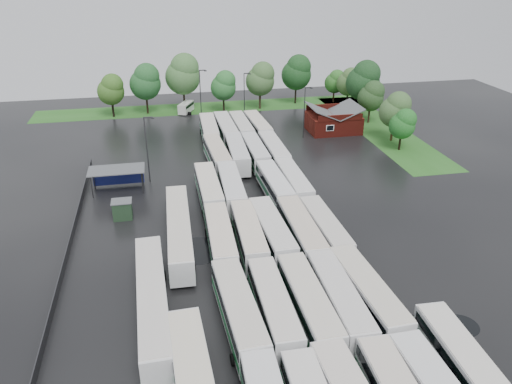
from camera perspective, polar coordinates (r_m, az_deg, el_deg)
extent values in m
plane|color=black|center=(59.66, 0.38, -7.18)|extent=(160.00, 160.00, 0.00)
cube|color=#63170F|center=(102.82, 8.77, 7.83)|extent=(10.00, 8.00, 3.40)
cube|color=#4C4F51|center=(101.27, 7.52, 9.18)|extent=(5.07, 8.60, 2.19)
cube|color=#4C4F51|center=(102.95, 10.20, 9.26)|extent=(5.07, 8.60, 2.19)
cube|color=#63170F|center=(98.60, 9.63, 8.36)|extent=(9.00, 0.20, 1.20)
cube|color=silver|center=(98.44, 8.46, 7.25)|extent=(1.60, 0.12, 1.20)
cylinder|color=#2D2D30|center=(76.36, -18.26, 0.54)|extent=(0.16, 0.16, 3.40)
cylinder|color=#2D2D30|center=(75.70, -12.87, 1.00)|extent=(0.16, 0.16, 3.40)
cylinder|color=#2D2D30|center=(79.27, -18.05, 1.49)|extent=(0.16, 0.16, 3.40)
cylinder|color=#2D2D30|center=(78.64, -12.86, 1.94)|extent=(0.16, 0.16, 3.40)
cube|color=#4C4F51|center=(76.72, -15.67, 2.48)|extent=(8.20, 4.20, 0.15)
cube|color=navy|center=(79.19, -15.45, 1.73)|extent=(7.60, 0.08, 2.60)
cube|color=#19301C|center=(69.37, -15.02, -1.98)|extent=(2.50, 2.00, 2.50)
cube|color=#4C4F51|center=(68.80, -15.14, -1.01)|extent=(2.70, 2.20, 0.12)
cube|color=#27611E|center=(119.12, -5.05, 9.59)|extent=(80.00, 10.00, 0.01)
cube|color=#27611E|center=(107.06, 13.80, 7.15)|extent=(10.00, 50.00, 0.01)
cube|color=#2D2D30|center=(66.42, -20.28, -4.68)|extent=(0.10, 50.00, 1.20)
cylinder|color=black|center=(45.70, 17.60, -19.82)|extent=(2.84, 1.07, 1.07)
cube|color=silver|center=(47.85, -2.00, -13.50)|extent=(3.48, 13.65, 3.10)
cube|color=black|center=(47.47, -2.01, -12.91)|extent=(3.52, 13.11, 0.99)
cube|color=#0F5F28|center=(48.28, -1.99, -14.13)|extent=(3.53, 13.38, 0.68)
cube|color=beige|center=(46.86, -2.03, -11.97)|extent=(3.35, 13.24, 0.14)
cylinder|color=black|center=(45.66, -1.03, -18.36)|extent=(2.87, 1.08, 1.08)
cylinder|color=black|center=(52.18, -2.77, -11.90)|extent=(2.87, 1.08, 1.08)
cube|color=silver|center=(48.46, 2.04, -13.05)|extent=(2.75, 12.96, 2.97)
cube|color=black|center=(48.09, 2.05, -12.50)|extent=(2.81, 12.45, 0.95)
cube|color=#1A6238|center=(48.87, 2.03, -13.65)|extent=(2.80, 12.70, 0.65)
cube|color=beige|center=(47.52, 2.07, -11.60)|extent=(2.64, 12.57, 0.13)
cylinder|color=black|center=(46.38, 3.23, -17.60)|extent=(2.75, 1.04, 1.04)
cylinder|color=black|center=(52.56, 0.96, -11.58)|extent=(2.75, 1.04, 1.04)
cube|color=silver|center=(48.95, 6.00, -12.64)|extent=(2.92, 13.47, 3.08)
cube|color=black|center=(48.57, 6.03, -12.07)|extent=(2.98, 12.94, 0.99)
cube|color=#1D5B32|center=(49.36, 5.96, -13.26)|extent=(2.97, 13.21, 0.68)
cube|color=beige|center=(47.98, 6.09, -11.13)|extent=(2.80, 13.07, 0.13)
cylinder|color=black|center=(46.83, 7.50, -17.27)|extent=(2.86, 1.08, 1.08)
cylinder|color=black|center=(53.15, 4.56, -11.18)|extent=(2.86, 1.08, 1.08)
cube|color=silver|center=(49.82, 9.43, -12.12)|extent=(3.00, 13.43, 3.07)
cube|color=black|center=(49.45, 9.48, -11.55)|extent=(3.06, 12.90, 0.98)
cube|color=#106030|center=(50.23, 9.38, -12.73)|extent=(3.05, 13.17, 0.68)
cube|color=silver|center=(48.88, 9.57, -10.64)|extent=(2.88, 13.03, 0.13)
cylinder|color=black|center=(47.75, 11.12, -16.60)|extent=(2.85, 1.07, 1.07)
cylinder|color=black|center=(53.93, 7.75, -10.74)|extent=(2.85, 1.07, 1.07)
cube|color=silver|center=(51.12, 12.52, -11.31)|extent=(3.52, 13.65, 3.10)
cube|color=black|center=(50.76, 12.59, -10.74)|extent=(3.56, 13.11, 0.99)
cube|color=#235D3A|center=(51.52, 12.45, -11.92)|extent=(3.56, 13.38, 0.68)
cube|color=beige|center=(50.19, 12.69, -9.83)|extent=(3.38, 13.24, 0.14)
cylinder|color=black|center=(49.05, 14.36, -15.65)|extent=(2.87, 1.08, 1.08)
cylinder|color=black|center=(55.21, 10.62, -10.03)|extent=(2.87, 1.08, 1.08)
cube|color=silver|center=(59.09, -4.11, -5.33)|extent=(3.09, 13.15, 3.00)
cube|color=black|center=(58.79, -4.12, -4.83)|extent=(3.14, 12.63, 0.96)
cube|color=#17582E|center=(59.43, -4.09, -5.88)|extent=(3.13, 12.89, 0.66)
cube|color=beige|center=(58.32, -4.15, -4.02)|extent=(2.97, 12.76, 0.13)
cylinder|color=black|center=(56.38, -3.49, -8.77)|extent=(2.78, 1.05, 1.05)
cylinder|color=black|center=(63.45, -4.57, -4.60)|extent=(2.78, 1.05, 1.05)
cube|color=silver|center=(59.63, -0.85, -4.97)|extent=(3.08, 13.11, 2.99)
cube|color=black|center=(59.33, -0.85, -4.47)|extent=(3.13, 12.59, 0.96)
cube|color=#286842|center=(59.96, -0.84, -5.51)|extent=(3.13, 12.85, 0.66)
cube|color=beige|center=(58.86, -0.86, -3.66)|extent=(2.96, 12.71, 0.13)
cylinder|color=black|center=(56.94, -0.06, -8.34)|extent=(2.77, 1.04, 1.04)
cylinder|color=black|center=(63.93, -1.52, -4.27)|extent=(2.77, 1.04, 1.04)
cube|color=silver|center=(60.21, 1.81, -4.60)|extent=(3.22, 13.46, 3.06)
cube|color=black|center=(59.91, 1.81, -4.09)|extent=(3.27, 12.92, 0.98)
cube|color=#205737|center=(60.55, 1.80, -5.15)|extent=(3.26, 13.19, 0.67)
cube|color=silver|center=(59.43, 1.83, -3.27)|extent=(3.09, 13.05, 0.13)
cylinder|color=black|center=(57.47, 2.75, -8.01)|extent=(2.84, 1.07, 1.07)
cylinder|color=black|center=(64.59, 0.94, -3.92)|extent=(2.84, 1.07, 1.07)
cube|color=silver|center=(60.44, 5.14, -4.54)|extent=(2.85, 13.55, 3.10)
cube|color=black|center=(60.13, 5.17, -4.03)|extent=(2.91, 13.01, 0.99)
cube|color=#186735|center=(60.78, 5.12, -5.10)|extent=(2.90, 13.28, 0.68)
cube|color=beige|center=(59.66, 5.20, -3.20)|extent=(2.73, 13.14, 0.14)
cylinder|color=black|center=(57.73, 6.28, -7.97)|extent=(2.88, 1.08, 1.08)
cylinder|color=black|center=(64.82, 4.04, -3.87)|extent=(2.88, 1.08, 1.08)
cube|color=silver|center=(61.41, 7.84, -4.28)|extent=(2.95, 12.99, 2.96)
cube|color=black|center=(61.12, 7.87, -3.79)|extent=(3.00, 12.47, 0.95)
cube|color=#215637|center=(61.73, 7.80, -4.80)|extent=(3.00, 12.73, 0.65)
cube|color=beige|center=(60.67, 7.92, -3.01)|extent=(2.83, 12.60, 0.13)
cylinder|color=black|center=(58.85, 9.04, -7.47)|extent=(2.75, 1.04, 1.04)
cylinder|color=black|center=(65.54, 6.62, -3.66)|extent=(2.75, 1.04, 1.04)
cube|color=silver|center=(71.21, -5.42, 0.26)|extent=(2.88, 13.41, 3.07)
cube|color=black|center=(70.96, -5.44, 0.71)|extent=(2.94, 12.88, 0.98)
cube|color=#1F5D36|center=(71.50, -5.40, -0.23)|extent=(2.93, 13.14, 0.68)
cube|color=beige|center=(70.56, -5.48, 1.43)|extent=(2.76, 13.01, 0.13)
cylinder|color=black|center=(68.06, -4.97, -2.40)|extent=(2.85, 1.07, 1.07)
cylinder|color=black|center=(75.73, -5.74, 0.56)|extent=(2.85, 1.07, 1.07)
cube|color=silver|center=(71.34, -2.84, 0.39)|extent=(3.21, 13.45, 3.06)
cube|color=black|center=(71.08, -2.85, 0.84)|extent=(3.26, 12.92, 0.98)
cube|color=#1D5832|center=(71.62, -2.83, -0.10)|extent=(3.26, 13.19, 0.67)
cube|color=silver|center=(70.68, -2.87, 1.56)|extent=(3.09, 13.05, 0.13)
cylinder|color=black|center=(68.22, -2.26, -2.26)|extent=(2.84, 1.07, 1.07)
cylinder|color=black|center=(75.83, -3.30, 0.68)|extent=(2.84, 1.07, 1.07)
cube|color=silver|center=(72.44, 2.13, 0.74)|extent=(3.01, 12.91, 2.94)
cube|color=black|center=(72.19, 2.14, 1.17)|extent=(3.06, 12.40, 0.94)
cube|color=#1E623A|center=(72.71, 2.13, 0.28)|extent=(3.06, 12.65, 0.65)
cube|color=silver|center=(71.82, 2.15, 1.85)|extent=(2.89, 12.52, 0.13)
cylinder|color=black|center=(69.48, 2.89, -1.74)|extent=(2.73, 1.03, 1.03)
cylinder|color=black|center=(76.69, 1.41, 0.99)|extent=(2.73, 1.03, 1.03)
cube|color=silver|center=(73.41, 4.28, 1.04)|extent=(2.72, 12.90, 2.96)
cube|color=black|center=(73.17, 4.30, 1.46)|extent=(2.78, 12.39, 0.95)
cube|color=#0E5524|center=(73.68, 4.27, 0.58)|extent=(2.77, 12.64, 0.65)
cube|color=silver|center=(72.80, 4.32, 2.14)|extent=(2.61, 12.51, 0.13)
cylinder|color=black|center=(70.47, 5.12, -1.41)|extent=(2.74, 1.03, 1.03)
cylinder|color=black|center=(77.64, 3.45, 1.27)|extent=(2.74, 1.03, 1.03)
cube|color=silver|center=(83.75, -4.47, 4.21)|extent=(3.32, 13.38, 3.04)
cube|color=black|center=(83.53, -4.48, 4.60)|extent=(3.36, 12.85, 0.97)
cube|color=#195730|center=(83.99, -4.45, 3.79)|extent=(3.36, 13.12, 0.67)
cube|color=beige|center=(83.20, -4.50, 5.23)|extent=(3.19, 12.98, 0.13)
cylinder|color=black|center=(80.41, -4.05, 2.14)|extent=(2.82, 1.06, 1.06)
cylinder|color=black|center=(88.24, -4.78, 4.26)|extent=(2.82, 1.06, 1.06)
cube|color=silver|center=(84.25, -2.19, 4.42)|extent=(3.29, 13.54, 3.08)
cube|color=black|center=(84.04, -2.19, 4.82)|extent=(3.34, 13.00, 0.99)
cube|color=#196532|center=(84.50, -2.18, 3.99)|extent=(3.34, 13.27, 0.68)
cube|color=silver|center=(83.70, -2.20, 5.44)|extent=(3.16, 13.13, 0.13)
cylinder|color=black|center=(80.89, -1.67, 2.34)|extent=(2.86, 1.08, 1.08)
cylinder|color=black|center=(88.78, -2.62, 4.46)|extent=(2.86, 1.08, 1.08)
cube|color=silver|center=(84.98, -0.12, 4.58)|extent=(2.73, 12.98, 2.97)
cube|color=black|center=(84.77, -0.12, 4.95)|extent=(2.80, 12.46, 0.95)
cube|color=#1A572F|center=(85.21, -0.12, 4.16)|extent=(2.79, 12.72, 0.65)
cube|color=silver|center=(84.44, -0.12, 5.55)|extent=(2.62, 12.59, 0.13)
cylinder|color=black|center=(81.74, 0.45, 2.59)|extent=(2.76, 1.04, 1.04)
cylinder|color=black|center=(89.31, -0.64, 4.61)|extent=(2.76, 1.04, 1.04)
cube|color=silver|center=(85.18, 2.04, 4.65)|extent=(2.79, 13.33, 3.06)
cube|color=black|center=(84.97, 2.04, 5.04)|extent=(2.86, 12.80, 0.98)
cube|color=#10632C|center=(85.42, 2.03, 4.23)|extent=(2.85, 13.07, 0.67)
cube|color=silver|center=(84.64, 2.05, 5.65)|extent=(2.68, 12.93, 0.13)
cylinder|color=black|center=(81.89, 2.70, 2.62)|extent=(2.83, 1.07, 1.07)
cylinder|color=black|center=(89.61, 1.40, 4.68)|extent=(2.83, 1.07, 1.07)
cube|color=silver|center=(96.20, -5.37, 7.01)|extent=(3.18, 13.45, 3.06)
cube|color=black|center=(96.01, -5.38, 7.35)|extent=(3.24, 12.92, 0.98)
cube|color=#125A2E|center=(96.41, -5.35, 6.63)|extent=(3.23, 13.18, 0.67)
cube|color=beige|center=(95.72, -5.41, 7.91)|extent=(3.06, 13.05, 0.13)
cylinder|color=black|center=(92.67, -5.03, 5.30)|extent=(2.84, 1.07, 1.07)
cylinder|color=black|center=(100.72, -5.61, 6.92)|extent=(2.84, 1.07, 1.07)
cube|color=silver|center=(96.78, -3.49, 7.20)|extent=(3.01, 13.59, 3.11)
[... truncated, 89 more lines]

